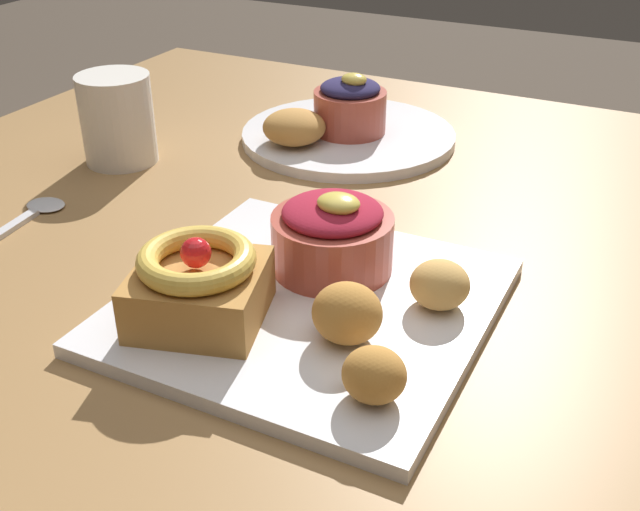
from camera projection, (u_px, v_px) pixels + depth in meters
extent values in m
cube|color=olive|center=(424.00, 308.00, 0.64)|extent=(1.26, 1.05, 0.04)
cylinder|color=olive|center=(209.00, 282.00, 1.37)|extent=(0.07, 0.07, 0.69)
cube|color=white|center=(308.00, 305.00, 0.60)|extent=(0.27, 0.27, 0.01)
cube|color=#B77F3D|center=(200.00, 294.00, 0.56)|extent=(0.11, 0.11, 0.04)
torus|color=#E5BC4C|center=(196.00, 259.00, 0.55)|extent=(0.11, 0.11, 0.02)
sphere|color=red|center=(196.00, 253.00, 0.54)|extent=(0.02, 0.02, 0.02)
cylinder|color=#B24C3D|center=(332.00, 243.00, 0.62)|extent=(0.10, 0.10, 0.05)
ellipsoid|color=#A31E33|center=(333.00, 212.00, 0.61)|extent=(0.08, 0.08, 0.02)
ellipsoid|color=#E5CC56|center=(338.00, 203.00, 0.60)|extent=(0.03, 0.03, 0.01)
ellipsoid|color=tan|center=(440.00, 284.00, 0.58)|extent=(0.05, 0.05, 0.04)
ellipsoid|color=#BC7F38|center=(347.00, 313.00, 0.54)|extent=(0.05, 0.05, 0.04)
ellipsoid|color=#BC7F38|center=(374.00, 375.00, 0.48)|extent=(0.04, 0.04, 0.04)
cylinder|color=white|center=(348.00, 136.00, 0.91)|extent=(0.25, 0.25, 0.01)
cylinder|color=#B24C3D|center=(350.00, 112.00, 0.89)|extent=(0.08, 0.08, 0.05)
ellipsoid|color=#28234C|center=(350.00, 88.00, 0.88)|extent=(0.07, 0.07, 0.02)
ellipsoid|color=#E5CC56|center=(354.00, 79.00, 0.87)|extent=(0.03, 0.03, 0.01)
ellipsoid|color=#B77F3D|center=(294.00, 127.00, 0.86)|extent=(0.07, 0.07, 0.04)
cube|color=silver|center=(2.00, 233.00, 0.71)|extent=(0.02, 0.10, 0.00)
ellipsoid|color=silver|center=(46.00, 205.00, 0.76)|extent=(0.04, 0.03, 0.00)
cylinder|color=silver|center=(118.00, 119.00, 0.84)|extent=(0.08, 0.08, 0.10)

